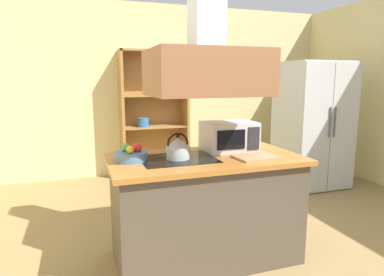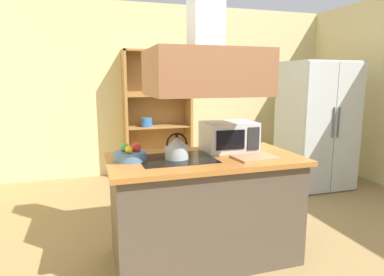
{
  "view_description": "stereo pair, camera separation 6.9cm",
  "coord_description": "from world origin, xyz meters",
  "px_view_note": "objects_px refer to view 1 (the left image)",
  "views": [
    {
      "loc": [
        -1.22,
        -2.45,
        1.54
      ],
      "look_at": [
        -0.23,
        0.43,
        1.0
      ],
      "focal_mm": 31.43,
      "sensor_mm": 36.0,
      "label": 1
    },
    {
      "loc": [
        -1.15,
        -2.47,
        1.54
      ],
      "look_at": [
        -0.23,
        0.43,
        1.0
      ],
      "focal_mm": 31.43,
      "sensor_mm": 36.0,
      "label": 2
    }
  ],
  "objects_px": {
    "refrigerator": "(313,125)",
    "microwave": "(229,136)",
    "dish_cabinet": "(154,121)",
    "kettle": "(178,148)",
    "cutting_board": "(256,157)",
    "fruit_bowl": "(131,155)"
  },
  "relations": [
    {
      "from": "refrigerator",
      "to": "cutting_board",
      "type": "relative_size",
      "value": 5.22
    },
    {
      "from": "dish_cabinet",
      "to": "kettle",
      "type": "xyz_separation_m",
      "value": [
        -0.39,
        -2.7,
        0.12
      ]
    },
    {
      "from": "cutting_board",
      "to": "fruit_bowl",
      "type": "xyz_separation_m",
      "value": [
        -0.98,
        0.24,
        0.04
      ]
    },
    {
      "from": "refrigerator",
      "to": "microwave",
      "type": "xyz_separation_m",
      "value": [
        -1.89,
        -1.23,
        0.14
      ]
    },
    {
      "from": "kettle",
      "to": "fruit_bowl",
      "type": "xyz_separation_m",
      "value": [
        -0.37,
        0.07,
        -0.04
      ]
    },
    {
      "from": "kettle",
      "to": "cutting_board",
      "type": "bearing_deg",
      "value": -16.03
    },
    {
      "from": "refrigerator",
      "to": "dish_cabinet",
      "type": "relative_size",
      "value": 0.9
    },
    {
      "from": "refrigerator",
      "to": "cutting_board",
      "type": "distance_m",
      "value": 2.4
    },
    {
      "from": "dish_cabinet",
      "to": "microwave",
      "type": "relative_size",
      "value": 4.28
    },
    {
      "from": "fruit_bowl",
      "to": "kettle",
      "type": "bearing_deg",
      "value": -10.58
    },
    {
      "from": "refrigerator",
      "to": "fruit_bowl",
      "type": "bearing_deg",
      "value": -154.36
    },
    {
      "from": "microwave",
      "to": "fruit_bowl",
      "type": "xyz_separation_m",
      "value": [
        -0.9,
        -0.11,
        -0.08
      ]
    },
    {
      "from": "microwave",
      "to": "kettle",
      "type": "bearing_deg",
      "value": -161.79
    },
    {
      "from": "refrigerator",
      "to": "microwave",
      "type": "relative_size",
      "value": 3.86
    },
    {
      "from": "cutting_board",
      "to": "fruit_bowl",
      "type": "bearing_deg",
      "value": 165.98
    },
    {
      "from": "microwave",
      "to": "fruit_bowl",
      "type": "distance_m",
      "value": 0.91
    },
    {
      "from": "kettle",
      "to": "cutting_board",
      "type": "distance_m",
      "value": 0.64
    },
    {
      "from": "refrigerator",
      "to": "cutting_board",
      "type": "xyz_separation_m",
      "value": [
        -1.81,
        -1.58,
        0.02
      ]
    },
    {
      "from": "refrigerator",
      "to": "cutting_board",
      "type": "bearing_deg",
      "value": -138.85
    },
    {
      "from": "dish_cabinet",
      "to": "cutting_board",
      "type": "distance_m",
      "value": 2.88
    },
    {
      "from": "microwave",
      "to": "fruit_bowl",
      "type": "bearing_deg",
      "value": -173.25
    },
    {
      "from": "dish_cabinet",
      "to": "microwave",
      "type": "bearing_deg",
      "value": -86.86
    }
  ]
}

